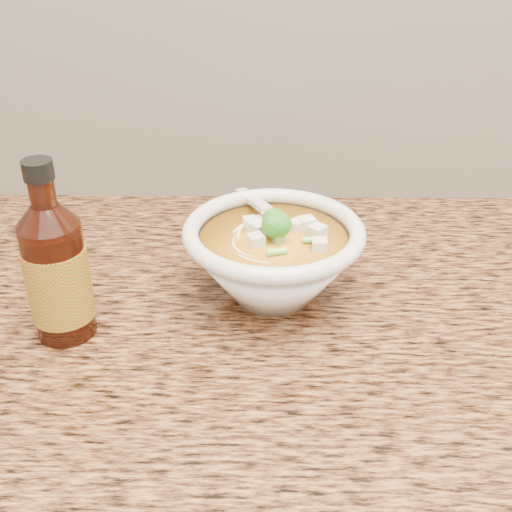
{
  "coord_description": "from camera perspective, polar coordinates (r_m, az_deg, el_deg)",
  "views": [
    {
      "loc": [
        -0.21,
        1.08,
        1.33
      ],
      "look_at": [
        -0.22,
        1.71,
        0.95
      ],
      "focal_mm": 45.0,
      "sensor_mm": 36.0,
      "label": 1
    }
  ],
  "objects": [
    {
      "name": "counter_slab",
      "position": [
        0.77,
        16.34,
        -6.08
      ],
      "size": [
        4.0,
        0.68,
        0.04
      ],
      "primitive_type": "cube",
      "color": "brown",
      "rests_on": "cabinet"
    },
    {
      "name": "soup_bowl",
      "position": [
        0.74,
        1.55,
        -0.31
      ],
      "size": [
        0.21,
        0.23,
        0.11
      ],
      "rotation": [
        0.0,
        0.0,
        -0.09
      ],
      "color": "silver",
      "rests_on": "counter_slab"
    },
    {
      "name": "hot_sauce_bottle",
      "position": [
        0.69,
        -17.27,
        -1.43
      ],
      "size": [
        0.07,
        0.07,
        0.2
      ],
      "rotation": [
        0.0,
        0.0,
        0.14
      ],
      "color": "#3F1308",
      "rests_on": "counter_slab"
    }
  ]
}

